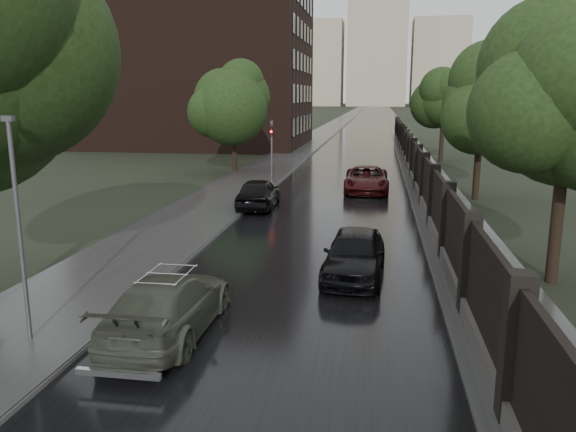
% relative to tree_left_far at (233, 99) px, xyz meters
% --- Properties ---
extents(ground, '(800.00, 800.00, 0.00)m').
position_rel_tree_left_far_xyz_m(ground, '(8.00, -30.00, -5.24)').
color(ground, black).
rests_on(ground, ground).
extents(road, '(8.00, 420.00, 0.02)m').
position_rel_tree_left_far_xyz_m(road, '(8.00, 160.00, -5.23)').
color(road, black).
rests_on(road, ground).
extents(sidewalk_left, '(4.00, 420.00, 0.16)m').
position_rel_tree_left_far_xyz_m(sidewalk_left, '(2.00, 160.00, -5.16)').
color(sidewalk_left, '#2D2D2D').
rests_on(sidewalk_left, ground).
extents(verge_right, '(3.00, 420.00, 0.08)m').
position_rel_tree_left_far_xyz_m(verge_right, '(13.50, 160.00, -5.20)').
color(verge_right, '#2D2D2D').
rests_on(verge_right, ground).
extents(fence_right, '(0.45, 75.72, 2.70)m').
position_rel_tree_left_far_xyz_m(fence_right, '(12.60, 2.01, -4.23)').
color(fence_right, '#383533').
rests_on(fence_right, ground).
extents(tree_left_far, '(4.25, 4.25, 7.39)m').
position_rel_tree_left_far_xyz_m(tree_left_far, '(0.00, 0.00, 0.00)').
color(tree_left_far, black).
rests_on(tree_left_far, ground).
extents(tree_right_a, '(4.08, 4.08, 7.01)m').
position_rel_tree_left_far_xyz_m(tree_right_a, '(15.50, -22.00, -0.29)').
color(tree_right_a, black).
rests_on(tree_right_a, ground).
extents(tree_right_b, '(4.08, 4.08, 7.01)m').
position_rel_tree_left_far_xyz_m(tree_right_b, '(15.50, -8.00, -0.29)').
color(tree_right_b, black).
rests_on(tree_right_b, ground).
extents(tree_right_c, '(4.08, 4.08, 7.01)m').
position_rel_tree_left_far_xyz_m(tree_right_c, '(15.50, 10.00, -0.29)').
color(tree_right_c, black).
rests_on(tree_right_c, ground).
extents(lamp_post, '(0.25, 0.12, 5.11)m').
position_rel_tree_left_far_xyz_m(lamp_post, '(2.60, -28.50, -2.57)').
color(lamp_post, '#59595E').
rests_on(lamp_post, ground).
extents(traffic_light, '(0.16, 0.32, 4.00)m').
position_rel_tree_left_far_xyz_m(traffic_light, '(3.70, -5.01, -2.84)').
color(traffic_light, '#59595E').
rests_on(traffic_light, ground).
extents(brick_building, '(24.00, 18.00, 20.00)m').
position_rel_tree_left_far_xyz_m(brick_building, '(-10.00, 22.00, 4.76)').
color(brick_building, black).
rests_on(brick_building, ground).
extents(stalinist_tower, '(92.00, 30.00, 159.00)m').
position_rel_tree_left_far_xyz_m(stalinist_tower, '(8.00, 270.00, 33.14)').
color(stalinist_tower, tan).
rests_on(stalinist_tower, ground).
extents(volga_sedan, '(2.00, 4.92, 1.43)m').
position_rel_tree_left_far_xyz_m(volga_sedan, '(5.48, -27.41, -4.53)').
color(volga_sedan, '#3F4436').
rests_on(volga_sedan, ground).
extents(hatchback_left, '(1.99, 4.55, 1.52)m').
position_rel_tree_left_far_xyz_m(hatchback_left, '(4.40, -12.29, -4.48)').
color(hatchback_left, black).
rests_on(hatchback_left, ground).
extents(car_right_near, '(1.97, 4.49, 1.51)m').
position_rel_tree_left_far_xyz_m(car_right_near, '(9.60, -22.51, -4.49)').
color(car_right_near, black).
rests_on(car_right_near, ground).
extents(car_right_far, '(2.56, 5.41, 1.49)m').
position_rel_tree_left_far_xyz_m(car_right_far, '(9.60, -6.62, -4.50)').
color(car_right_far, black).
rests_on(car_right_far, ground).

